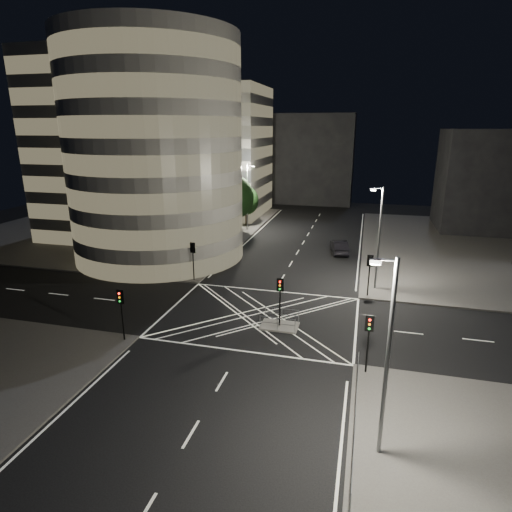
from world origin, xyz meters
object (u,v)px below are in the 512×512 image
(traffic_signal_fr, at_px, (370,268))
(traffic_signal_fl, at_px, (193,254))
(traffic_signal_nl, at_px, (121,305))
(street_lamp_right_far, at_px, (379,235))
(street_lamp_right_near, at_px, (387,354))
(traffic_signal_island, at_px, (280,293))
(traffic_signal_nr, at_px, (369,333))
(street_lamp_left_far, at_px, (247,195))
(central_island, at_px, (279,326))
(street_lamp_left_near, at_px, (205,219))
(sedan, at_px, (339,247))

(traffic_signal_fr, bearing_deg, traffic_signal_fl, 180.00)
(traffic_signal_nl, bearing_deg, street_lamp_right_far, 40.91)
(traffic_signal_fr, distance_m, street_lamp_right_near, 20.97)
(traffic_signal_nl, distance_m, traffic_signal_fr, 22.24)
(traffic_signal_nl, distance_m, traffic_signal_island, 12.03)
(traffic_signal_fr, relative_size, traffic_signal_nr, 1.00)
(street_lamp_left_far, bearing_deg, street_lamp_right_far, -48.06)
(traffic_signal_island, bearing_deg, street_lamp_right_far, 54.70)
(central_island, distance_m, street_lamp_left_near, 18.52)
(street_lamp_left_far, height_order, sedan, street_lamp_left_far)
(traffic_signal_fr, xyz_separation_m, traffic_signal_island, (-6.80, -8.30, 0.00))
(central_island, relative_size, street_lamp_left_far, 0.30)
(street_lamp_left_far, xyz_separation_m, street_lamp_right_far, (18.87, -21.00, 0.00))
(traffic_signal_fl, height_order, street_lamp_left_near, street_lamp_left_near)
(traffic_signal_fr, height_order, street_lamp_left_near, street_lamp_left_near)
(traffic_signal_fl, xyz_separation_m, street_lamp_left_near, (-0.64, 5.20, 2.63))
(traffic_signal_nr, height_order, street_lamp_left_near, street_lamp_left_near)
(sedan, bearing_deg, central_island, 70.38)
(traffic_signal_nr, xyz_separation_m, street_lamp_left_far, (-18.24, 36.80, 2.63))
(street_lamp_right_far, height_order, street_lamp_right_near, same)
(central_island, distance_m, traffic_signal_fl, 13.91)
(traffic_signal_nl, xyz_separation_m, traffic_signal_fr, (17.60, 13.60, 0.00))
(traffic_signal_fr, relative_size, sedan, 0.78)
(traffic_signal_fr, height_order, traffic_signal_island, same)
(traffic_signal_fl, bearing_deg, central_island, -37.54)
(traffic_signal_island, bearing_deg, traffic_signal_fr, 50.67)
(street_lamp_left_near, bearing_deg, street_lamp_right_far, -9.03)
(street_lamp_left_far, distance_m, street_lamp_right_far, 28.23)
(central_island, height_order, traffic_signal_nr, traffic_signal_nr)
(traffic_signal_nr, bearing_deg, traffic_signal_fr, 90.00)
(traffic_signal_nr, distance_m, sedan, 28.12)
(traffic_signal_fl, distance_m, street_lamp_left_far, 23.36)
(traffic_signal_nr, relative_size, street_lamp_left_far, 0.40)
(street_lamp_right_far, bearing_deg, traffic_signal_nr, -92.30)
(traffic_signal_fr, bearing_deg, street_lamp_right_near, -88.25)
(traffic_signal_nr, relative_size, street_lamp_right_near, 0.40)
(traffic_signal_fl, distance_m, traffic_signal_nr, 22.24)
(central_island, height_order, traffic_signal_island, traffic_signal_island)
(street_lamp_left_near, relative_size, street_lamp_right_far, 1.00)
(central_island, distance_m, traffic_signal_nr, 9.08)
(traffic_signal_island, bearing_deg, sedan, 81.96)
(street_lamp_right_far, bearing_deg, traffic_signal_fl, -173.12)
(traffic_signal_nl, xyz_separation_m, street_lamp_right_near, (18.24, -7.20, 2.63))
(street_lamp_left_far, xyz_separation_m, street_lamp_right_near, (18.87, -44.00, 0.00))
(central_island, distance_m, traffic_signal_fr, 11.10)
(traffic_signal_fr, height_order, traffic_signal_nr, same)
(street_lamp_left_near, bearing_deg, traffic_signal_nl, -88.06)
(traffic_signal_fr, bearing_deg, street_lamp_right_far, 73.89)
(traffic_signal_nr, bearing_deg, traffic_signal_island, 142.07)
(street_lamp_left_far, bearing_deg, traffic_signal_nl, -89.01)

